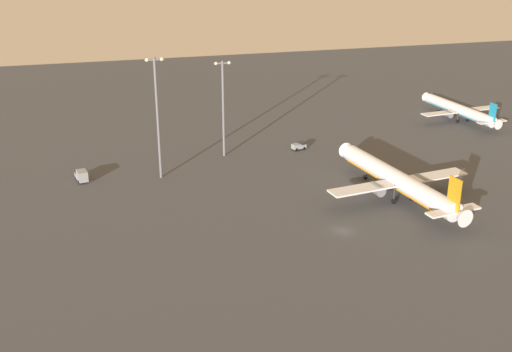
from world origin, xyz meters
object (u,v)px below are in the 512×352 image
at_px(catering_truck, 81,175).
at_px(apron_light_east, 223,103).
at_px(airplane_taxiway_distant, 398,181).
at_px(maintenance_van, 299,146).
at_px(apron_light_central, 157,112).
at_px(airplane_terminal_side, 460,110).

bearing_deg(catering_truck, apron_light_east, 1.13).
height_order(airplane_taxiway_distant, catering_truck, airplane_taxiway_distant).
height_order(maintenance_van, apron_light_east, apron_light_east).
relative_size(catering_truck, apron_light_central, 0.19).
bearing_deg(maintenance_van, airplane_taxiway_distant, 0.31).
height_order(catering_truck, maintenance_van, catering_truck).
bearing_deg(maintenance_van, catering_truck, -96.32).
bearing_deg(airplane_terminal_side, apron_light_east, -176.51).
xyz_separation_m(catering_truck, apron_light_east, (39.58, 9.08, 13.85)).
height_order(airplane_taxiway_distant, maintenance_van, airplane_taxiway_distant).
relative_size(airplane_taxiway_distant, catering_truck, 7.90).
relative_size(airplane_taxiway_distant, apron_light_central, 1.52).
relative_size(apron_light_central, apron_light_east, 1.15).
height_order(airplane_taxiway_distant, apron_light_east, apron_light_east).
bearing_deg(apron_light_central, apron_light_east, 31.56).
height_order(catering_truck, apron_light_central, apron_light_central).
relative_size(airplane_terminal_side, maintenance_van, 8.47).
xyz_separation_m(apron_light_central, apron_light_east, (19.65, 12.07, -2.13)).
relative_size(airplane_taxiway_distant, maintenance_van, 10.57).
bearing_deg(airplane_taxiway_distant, airplane_terminal_side, 38.86).
bearing_deg(apron_light_central, airplane_terminal_side, 13.56).
xyz_separation_m(airplane_taxiway_distant, airplane_terminal_side, (51.80, 54.47, -0.92)).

